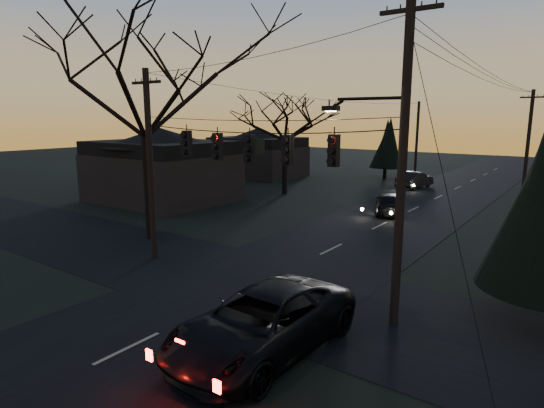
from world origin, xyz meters
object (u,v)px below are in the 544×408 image
Objects in this scene: utility_pole_far_l at (415,176)px; sedan_oncoming_a at (389,203)px; utility_pole_left at (155,258)px; utility_pole_right at (394,323)px; sedan_oncoming_b at (415,180)px; suv_near at (263,323)px; utility_pole_far_r at (522,197)px; bare_tree_left at (143,95)px.

utility_pole_far_l reaches higher than sedan_oncoming_a.
utility_pole_left reaches higher than sedan_oncoming_a.
utility_pole_right is 28.96m from sedan_oncoming_b.
utility_pole_right reaches higher than utility_pole_left.
utility_pole_far_l is 1.29× the size of suv_near.
sedan_oncoming_a is (-4.00, 19.36, -0.11)m from suv_near.
sedan_oncoming_b is at bearing -177.47° from utility_pole_far_r.
utility_pole_far_r is 1.93× the size of sedan_oncoming_a.
sedan_oncoming_a is at bearing 112.14° from utility_pole_right.
utility_pole_far_l is at bearing 90.00° from utility_pole_left.
sedan_oncoming_b is at bearing 107.49° from utility_pole_right.
bare_tree_left is 2.47× the size of sedan_oncoming_b.
utility_pole_right is 11.50m from utility_pole_left.
utility_pole_far_l is 1.82× the size of sedan_oncoming_a.
bare_tree_left is 1.81× the size of suv_near.
bare_tree_left is (-14.46, -25.81, 7.54)m from utility_pole_far_r.
sedan_oncoming_a is at bearing 71.44° from utility_pole_left.
sedan_oncoming_b is at bearing 103.29° from suv_near.
utility_pole_left is 27.77m from sedan_oncoming_b.
utility_pole_left is 1.87× the size of sedan_oncoming_b.
utility_pole_far_r is at bearing 87.67° from suv_near.
sedan_oncoming_a is at bearing -116.72° from utility_pole_far_r.
utility_pole_far_r is at bearing 67.67° from utility_pole_left.
utility_pole_right is 1.61× the size of suv_near.
bare_tree_left is at bearing -119.26° from utility_pole_far_r.
utility_pole_right is 1.18× the size of utility_pole_left.
utility_pole_far_l is at bearing -63.79° from sedan_oncoming_b.
utility_pole_left is (-11.50, 0.00, 0.00)m from utility_pole_right.
utility_pole_left is 36.00m from utility_pole_far_l.
utility_pole_far_l is 40.93m from suv_near.
utility_pole_left is 0.76× the size of bare_tree_left.
utility_pole_far_l is at bearing 84.99° from bare_tree_left.
suv_near is (-2.30, -3.87, 0.86)m from utility_pole_right.
bare_tree_left is at bearing 171.41° from utility_pole_right.
utility_pole_right reaches higher than sedan_oncoming_b.
sedan_oncoming_b is at bearing 84.21° from utility_pole_left.
bare_tree_left is 2.55× the size of sedan_oncoming_a.
utility_pole_far_r is (11.50, 28.00, 0.00)m from utility_pole_left.
suv_near is at bearing -120.71° from utility_pole_right.
utility_pole_right is 0.89× the size of bare_tree_left.
utility_pole_far_l is 34.77m from bare_tree_left.
utility_pole_far_l is 21.18m from sedan_oncoming_a.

